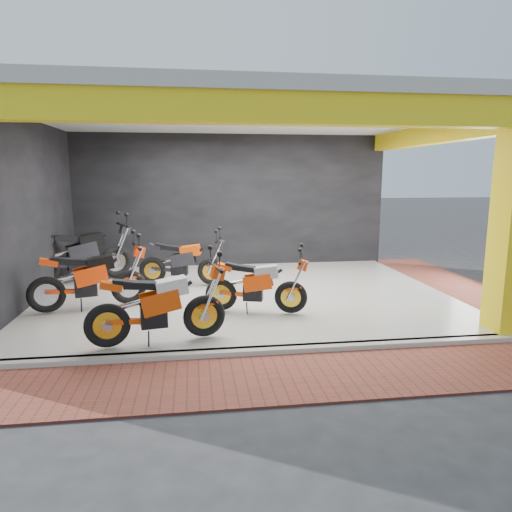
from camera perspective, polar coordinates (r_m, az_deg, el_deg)
The scene contains 15 objects.
ground at distance 7.44m, azimuth 0.36°, elevation -9.24°, with size 80.00×80.00×0.00m, color #2D2D30.
showroom_floor at distance 9.33m, azimuth -1.40°, elevation -4.91°, with size 8.00×6.00×0.10m, color beige.
showroom_ceiling at distance 9.08m, azimuth -1.51°, elevation 17.28°, with size 8.40×6.40×0.20m, color beige.
back_wall at distance 12.11m, azimuth -3.10°, elevation 6.72°, with size 8.20×0.20×3.50m, color black.
left_wall at distance 9.50m, azimuth -26.94°, elevation 4.69°, with size 0.20×6.20×3.50m, color black.
header_beam_front at distance 6.09m, azimuth 1.80°, elevation 17.96°, with size 8.40×0.30×0.40m, color yellow.
header_beam_right at distance 10.29m, azimuth 21.98°, elevation 14.05°, with size 0.30×6.40×0.40m, color yellow.
floor_kerb at distance 6.48m, azimuth 1.67°, elevation -11.79°, with size 8.00×0.20×0.10m, color beige.
paver_front at distance 5.79m, azimuth 2.99°, elevation -14.96°, with size 9.00×1.40×0.03m, color brown.
paver_right at distance 10.95m, azimuth 24.49°, elevation -3.75°, with size 1.40×7.00×0.03m, color brown.
moto_hero at distance 6.68m, azimuth -6.53°, elevation -4.97°, with size 2.08×0.77×1.27m, color #DE4409, non-canonical shape.
moto_row_a at distance 7.79m, azimuth 4.41°, elevation -3.22°, with size 1.88×0.70×1.15m, color #FF460A, non-canonical shape.
moto_row_b at distance 8.63m, azimuth -15.72°, elevation -1.75°, with size 2.13×0.79×1.30m, color #FF3D0A, non-canonical shape.
moto_row_c at distance 9.82m, azimuth -5.68°, elevation -0.28°, with size 1.97×0.73×1.21m, color black, non-canonical shape.
moto_row_d at distance 10.97m, azimuth -17.19°, elevation 1.12°, with size 2.41×0.89×1.47m, color black, non-canonical shape.
Camera 1 is at (-1.00, -6.95, 2.47)m, focal length 32.00 mm.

